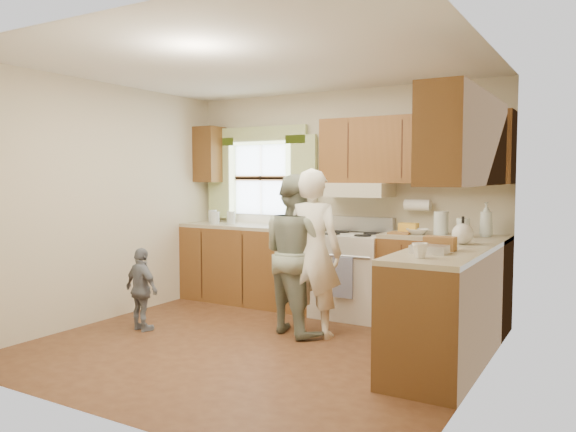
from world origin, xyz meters
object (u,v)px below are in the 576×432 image
Objects in this scene: woman_right at (296,254)px; child at (142,289)px; stove at (352,274)px; woman_left at (312,253)px.

child is (-1.34, -0.71, -0.36)m from woman_right.
woman_right is 1.88× the size of child.
stove is at bearing -123.02° from child.
stove is 0.69× the size of woman_right.
woman_left is at bearing -91.33° from stove.
woman_left reaches higher than stove.
woman_left is 1.94× the size of child.
stove is 0.94m from woman_right.
child is (-1.55, -1.58, -0.06)m from stove.
woman_left reaches higher than woman_right.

